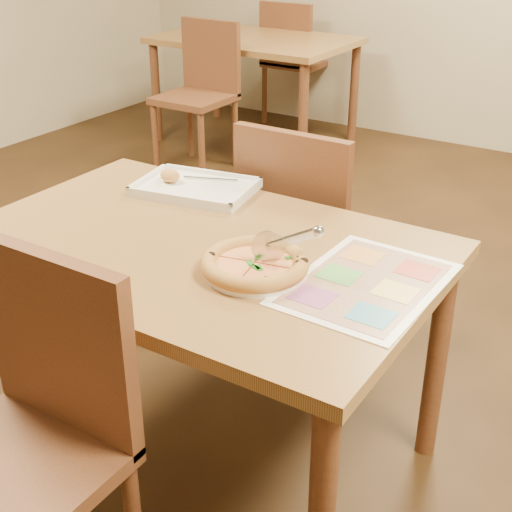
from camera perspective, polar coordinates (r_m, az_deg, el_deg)
The scene contains 11 objects.
dining_table at distance 1.98m, azimuth -4.64°, elevation -1.16°, with size 1.30×0.85×0.72m.
chair_near at distance 1.66m, azimuth -17.28°, elevation -11.43°, with size 0.42×0.42×0.47m.
chair_far at distance 2.47m, azimuth 3.78°, elevation 2.94°, with size 0.42×0.42×0.47m.
bg_table at distance 5.05m, azimuth -0.10°, elevation 16.14°, with size 1.30×0.85×0.72m.
bg_chair_near at distance 4.58m, azimuth -4.27°, elevation 14.10°, with size 0.42×0.42×0.47m.
bg_chair_far at distance 5.49m, azimuth 2.84°, elevation 16.23°, with size 0.42×0.42×0.47m.
plate at distance 1.77m, azimuth 0.00°, elevation -1.25°, with size 0.25×0.25×0.01m, color white.
pizza at distance 1.77m, azimuth -0.10°, elevation -0.62°, with size 0.27×0.27×0.04m.
pizza_cutter at distance 1.74m, azimuth 2.29°, elevation 1.14°, with size 0.15×0.09×0.10m.
appetizer_tray at distance 2.29m, azimuth -5.02°, elevation 5.46°, with size 0.40×0.31×0.06m.
menu at distance 1.75m, azimuth 8.84°, elevation -2.19°, with size 0.32×0.45×0.01m, color white.
Camera 1 is at (1.07, -1.39, 1.56)m, focal length 50.00 mm.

